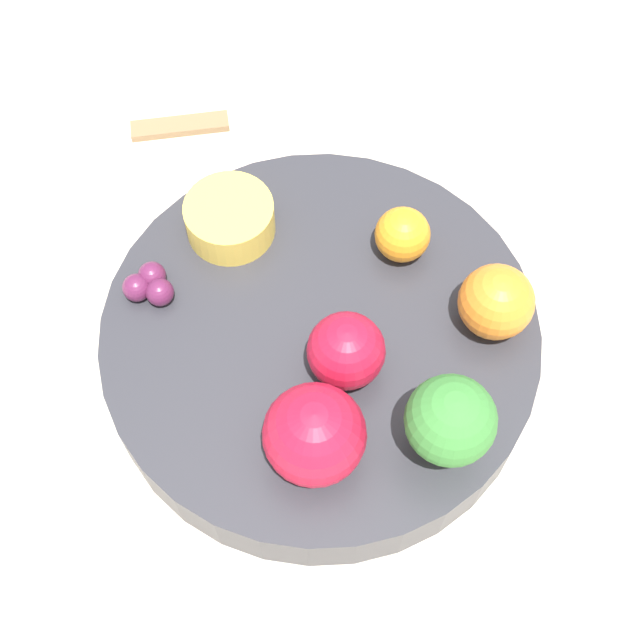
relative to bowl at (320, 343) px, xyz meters
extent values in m
plane|color=gray|center=(0.00, 0.00, -0.04)|extent=(6.00, 6.00, 0.00)
cube|color=beige|center=(0.00, 0.00, -0.03)|extent=(1.20, 1.20, 0.02)
cylinder|color=#2D2D33|center=(0.00, 0.00, 0.00)|extent=(0.27, 0.27, 0.04)
cylinder|color=#8CB76B|center=(0.10, 0.00, 0.03)|extent=(0.02, 0.02, 0.02)
sphere|color=#387A33|center=(0.10, 0.00, 0.06)|extent=(0.05, 0.05, 0.05)
sphere|color=#B7142D|center=(0.06, -0.06, 0.05)|extent=(0.06, 0.06, 0.06)
sphere|color=#B7142D|center=(0.03, -0.01, 0.04)|extent=(0.05, 0.05, 0.05)
sphere|color=orange|center=(-0.01, 0.08, 0.04)|extent=(0.03, 0.03, 0.03)
sphere|color=orange|center=(0.07, 0.08, 0.04)|extent=(0.05, 0.05, 0.05)
sphere|color=#5B1E42|center=(-0.08, -0.06, 0.03)|extent=(0.02, 0.02, 0.02)
sphere|color=#5B1E42|center=(-0.09, -0.05, 0.03)|extent=(0.02, 0.02, 0.02)
sphere|color=#5B1E42|center=(-0.09, -0.07, 0.03)|extent=(0.02, 0.02, 0.02)
cylinder|color=#F4CC4C|center=(-0.09, 0.01, 0.03)|extent=(0.06, 0.06, 0.02)
cube|color=olive|center=(-0.21, 0.05, -0.02)|extent=(0.05, 0.07, 0.01)
camera|label=1|loc=(0.19, -0.17, 0.49)|focal=50.00mm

